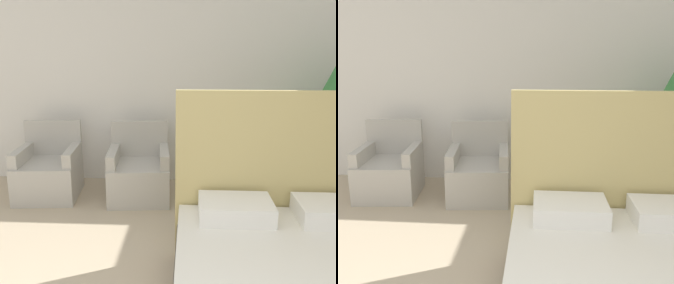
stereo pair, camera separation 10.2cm
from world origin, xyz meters
TOP-DOWN VIEW (x-y plane):
  - wall_back at (0.00, 3.97)m, footprint 10.00×0.06m
  - armchair_near_window_left at (-1.43, 3.30)m, footprint 0.75×0.78m
  - armchair_near_window_right at (-0.34, 3.30)m, footprint 0.75×0.78m

SIDE VIEW (x-z plane):
  - armchair_near_window_left at x=-1.43m, z-range -0.16..0.71m
  - armchair_near_window_right at x=-0.34m, z-range -0.16..0.71m
  - wall_back at x=0.00m, z-range 0.00..2.90m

